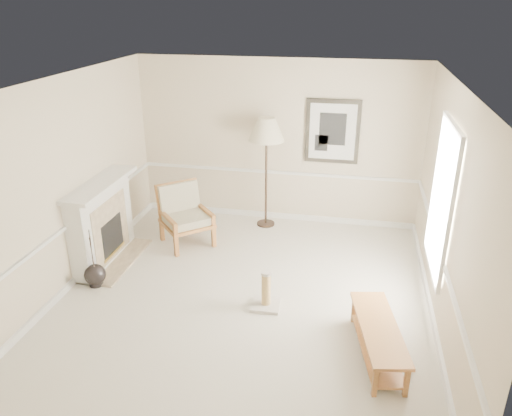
# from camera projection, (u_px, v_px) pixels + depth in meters

# --- Properties ---
(ground) EXTENTS (5.50, 5.50, 0.00)m
(ground) POSITION_uv_depth(u_px,v_px,m) (244.00, 297.00, 6.88)
(ground) COLOR silver
(ground) RESTS_ON ground
(room) EXTENTS (5.04, 5.54, 2.92)m
(room) POSITION_uv_depth(u_px,v_px,m) (255.00, 168.00, 6.19)
(room) COLOR beige
(room) RESTS_ON ground
(fireplace) EXTENTS (0.64, 1.64, 1.31)m
(fireplace) POSITION_uv_depth(u_px,v_px,m) (102.00, 223.00, 7.60)
(fireplace) COLOR white
(fireplace) RESTS_ON ground
(floor_vase) EXTENTS (0.31, 0.31, 0.90)m
(floor_vase) POSITION_uv_depth(u_px,v_px,m) (95.00, 275.00, 7.11)
(floor_vase) COLOR black
(floor_vase) RESTS_ON ground
(armchair) EXTENTS (1.08, 1.08, 0.99)m
(armchair) POSITION_uv_depth(u_px,v_px,m) (184.00, 212.00, 8.26)
(armchair) COLOR #A56D35
(armchair) RESTS_ON ground
(floor_lamp) EXTENTS (0.63, 0.63, 1.96)m
(floor_lamp) POSITION_uv_depth(u_px,v_px,m) (266.00, 132.00, 8.40)
(floor_lamp) COLOR black
(floor_lamp) RESTS_ON ground
(bench) EXTENTS (0.68, 1.46, 0.40)m
(bench) POSITION_uv_depth(u_px,v_px,m) (378.00, 336.00, 5.68)
(bench) COLOR #A56D35
(bench) RESTS_ON ground
(scratching_post) EXTENTS (0.39, 0.39, 0.53)m
(scratching_post) POSITION_uv_depth(u_px,v_px,m) (266.00, 296.00, 6.62)
(scratching_post) COLOR silver
(scratching_post) RESTS_ON ground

